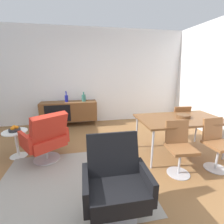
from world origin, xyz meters
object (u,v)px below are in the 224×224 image
(dining_chair_front_right, at_px, (217,142))
(dining_chair_front_left, at_px, (179,146))
(wooden_bowl_on_table, at_px, (183,116))
(lounge_chair_red, at_px, (46,137))
(armchair_black_shell, at_px, (115,179))
(dining_table, at_px, (180,120))
(fruit_bowl, at_px, (14,129))
(vase_sculptural_dark, at_px, (66,98))
(sideboard, at_px, (69,111))
(vase_cobalt, at_px, (84,98))
(dining_chair_back_right, at_px, (178,121))
(side_table_round, at_px, (16,141))

(dining_chair_front_right, bearing_deg, dining_chair_front_left, -179.99)
(wooden_bowl_on_table, distance_m, lounge_chair_red, 2.61)
(dining_chair_front_right, relative_size, armchair_black_shell, 0.90)
(wooden_bowl_on_table, height_order, dining_chair_front_right, dining_chair_front_right)
(dining_table, bearing_deg, dining_chair_front_left, -121.72)
(dining_chair_front_right, distance_m, fruit_bowl, 3.61)
(dining_chair_front_left, bearing_deg, wooden_bowl_on_table, 53.92)
(vase_sculptural_dark, height_order, lounge_chair_red, vase_sculptural_dark)
(sideboard, distance_m, vase_cobalt, 0.59)
(vase_sculptural_dark, bearing_deg, armchair_black_shell, -76.93)
(sideboard, xyz_separation_m, dining_chair_front_left, (1.88, -2.66, 0.03))
(sideboard, relative_size, wooden_bowl_on_table, 6.15)
(sideboard, bearing_deg, vase_cobalt, 0.24)
(dining_chair_front_left, relative_size, armchair_black_shell, 0.90)
(dining_chair_front_left, distance_m, armchair_black_shell, 1.31)
(wooden_bowl_on_table, bearing_deg, sideboard, 137.92)
(dining_table, height_order, armchair_black_shell, armchair_black_shell)
(wooden_bowl_on_table, height_order, lounge_chair_red, lounge_chair_red)
(dining_table, bearing_deg, vase_sculptural_dark, 137.21)
(vase_cobalt, height_order, dining_chair_front_right, vase_cobalt)
(sideboard, height_order, vase_sculptural_dark, vase_sculptural_dark)
(sideboard, xyz_separation_m, dining_chair_back_right, (2.57, -1.54, 0.03))
(sideboard, bearing_deg, lounge_chair_red, -98.44)
(vase_cobalt, bearing_deg, lounge_chair_red, -110.95)
(sideboard, relative_size, dining_chair_front_left, 1.87)
(vase_cobalt, relative_size, armchair_black_shell, 0.29)
(dining_chair_front_right, xyz_separation_m, fruit_bowl, (-3.46, 1.03, 0.09))
(vase_sculptural_dark, distance_m, dining_chair_front_right, 3.75)
(lounge_chair_red, height_order, side_table_round, lounge_chair_red)
(armchair_black_shell, bearing_deg, lounge_chair_red, 126.30)
(dining_table, relative_size, dining_chair_front_right, 1.87)
(fruit_bowl, bearing_deg, dining_chair_front_right, -16.65)
(dining_chair_back_right, relative_size, lounge_chair_red, 0.90)
(dining_table, distance_m, dining_chair_back_right, 0.70)
(vase_cobalt, xyz_separation_m, dining_chair_front_right, (2.12, -2.66, -0.35))
(dining_table, bearing_deg, dining_chair_front_right, -58.21)
(sideboard, distance_m, armchair_black_shell, 3.33)
(sideboard, relative_size, fruit_bowl, 8.00)
(sideboard, height_order, fruit_bowl, sideboard)
(armchair_black_shell, bearing_deg, dining_table, 37.12)
(dining_chair_front_right, bearing_deg, armchair_black_shell, -162.44)
(dining_chair_front_left, distance_m, lounge_chair_red, 2.29)
(vase_cobalt, bearing_deg, armchair_black_shell, -85.50)
(lounge_chair_red, relative_size, fruit_bowl, 4.73)
(sideboard, relative_size, dining_chair_back_right, 1.87)
(sideboard, distance_m, dining_table, 3.07)
(sideboard, bearing_deg, wooden_bowl_on_table, -42.08)
(wooden_bowl_on_table, relative_size, fruit_bowl, 1.30)
(dining_chair_back_right, bearing_deg, lounge_chair_red, -172.73)
(vase_sculptural_dark, bearing_deg, dining_chair_front_left, -54.10)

